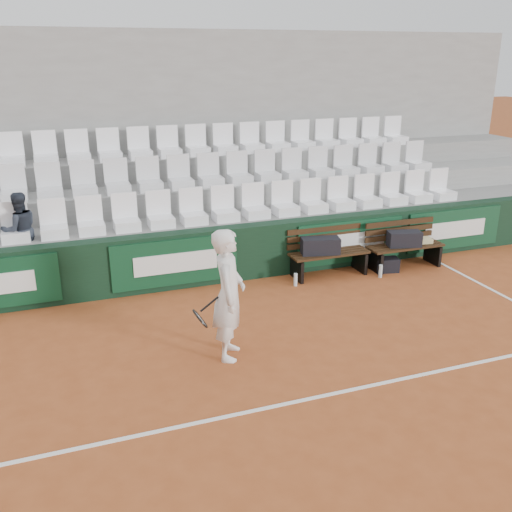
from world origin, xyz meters
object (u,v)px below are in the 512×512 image
Objects in this scene: tennis_player at (229,295)px; sports_bag_right at (404,239)px; bench_right at (404,256)px; water_bottle_near at (296,280)px; spectator_c at (16,203)px; sports_bag_ground at (386,265)px; sports_bag_left at (320,246)px; water_bottle_far at (380,271)px; bench_left at (329,264)px.

sports_bag_right is at bearing 26.72° from tennis_player.
water_bottle_near is at bearing -176.21° from bench_right.
spectator_c is at bearing 129.62° from tennis_player.
sports_bag_right is at bearing 2.97° from water_bottle_near.
spectator_c is at bearing 165.02° from water_bottle_near.
sports_bag_ground is at bearing -173.14° from sports_bag_right.
tennis_player is at bearing -137.59° from sports_bag_left.
bench_right is 4.76m from tennis_player.
sports_bag_left is 1.70m from sports_bag_right.
bench_right is 0.79m from water_bottle_far.
bench_left reaches higher than water_bottle_near.
bench_right reaches higher than water_bottle_near.
bench_right is at bearing 155.44° from spectator_c.
sports_bag_ground is at bearing 40.62° from water_bottle_far.
sports_bag_left reaches higher than bench_left.
spectator_c reaches higher than sports_bag_right.
bench_left is 1.20× the size of spectator_c.
tennis_player reaches higher than water_bottle_near.
water_bottle_far is at bearing -5.55° from water_bottle_near.
bench_right is 0.38m from sports_bag_right.
sports_bag_left is 0.56× the size of spectator_c.
sports_bag_ground is at bearing 28.46° from tennis_player.
bench_left is at bearing 152.69° from water_bottle_far.
sports_bag_ground is at bearing 2.19° from water_bottle_near.
water_bottle_near is at bearing 174.45° from water_bottle_far.
water_bottle_near is 0.13× the size of tennis_player.
bench_left is 2.42× the size of sports_bag_right.
bench_right is 6.13× the size of water_bottle_far.
bench_left is 5.52m from spectator_c.
spectator_c reaches higher than water_bottle_far.
sports_bag_right is at bearing -6.03° from bench_left.
sports_bag_ground is (-0.45, -0.08, -0.09)m from bench_right.
spectator_c is (-2.61, 3.16, 0.72)m from tennis_player.
bench_right is 0.46m from sports_bag_ground.
water_bottle_far is at bearing -27.31° from bench_left.
water_bottle_near is 2.81m from tennis_player.
sports_bag_right is (1.69, -0.15, -0.01)m from sports_bag_left.
water_bottle_far is (-0.65, -0.28, -0.47)m from sports_bag_right.
bench_left is at bearing 173.97° from sports_bag_right.
water_bottle_far is (0.84, -0.44, -0.10)m from bench_left.
sports_bag_ground is 0.35× the size of spectator_c.
sports_bag_right is 2.53× the size of water_bottle_far.
sports_bag_ground is (-0.38, -0.05, -0.46)m from sports_bag_right.
sports_bag_left reaches higher than sports_bag_ground.
bench_left is 3.44× the size of sports_bag_ground.
tennis_player is at bearing 113.71° from spectator_c.
sports_bag_left is 2.96× the size of water_bottle_near.
tennis_player is (-3.49, -1.81, 0.78)m from water_bottle_far.
sports_bag_left is 0.82m from water_bottle_near.
bench_right is 2.15× the size of sports_bag_left.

